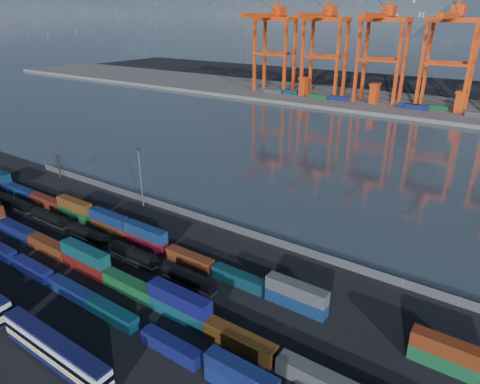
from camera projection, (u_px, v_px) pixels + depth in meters
The scene contains 13 objects.
ground at pixel (152, 288), 83.14m from camera, with size 700.00×700.00×0.00m, color black.
harbor_water at pixel (353, 154), 162.58m from camera, with size 700.00×700.00×0.00m, color #303E46.
far_quay at pixel (422, 107), 241.64m from camera, with size 700.00×70.00×2.00m, color #514F4C.
container_row_south at pixel (65, 285), 81.13m from camera, with size 139.82×2.30×4.90m.
container_row_mid at pixel (152, 295), 77.81m from camera, with size 143.07×2.59×5.53m.
container_row_north at pixel (136, 234), 98.90m from camera, with size 140.55×2.39×5.10m.
tanker_string at pixel (68, 226), 103.33m from camera, with size 90.01×2.69×3.85m.
waterfront_fence at pixel (235, 229), 103.94m from camera, with size 160.12×0.12×2.20m.
bare_tree at pixel (58, 164), 138.04m from camera, with size 2.42×2.37×8.98m.
yard_light_mast at pixel (140, 175), 115.13m from camera, with size 1.60×0.40×16.60m.
gantry_cranes at pixel (417, 31), 224.98m from camera, with size 200.95×49.83×67.48m.
quay_containers at pixel (396, 105), 235.58m from camera, with size 172.58×10.99×2.60m.
straddle_carriers at pixel (415, 97), 232.78m from camera, with size 140.00×7.00×11.10m.
Camera 1 is at (54.01, -47.17, 49.14)m, focal length 32.00 mm.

